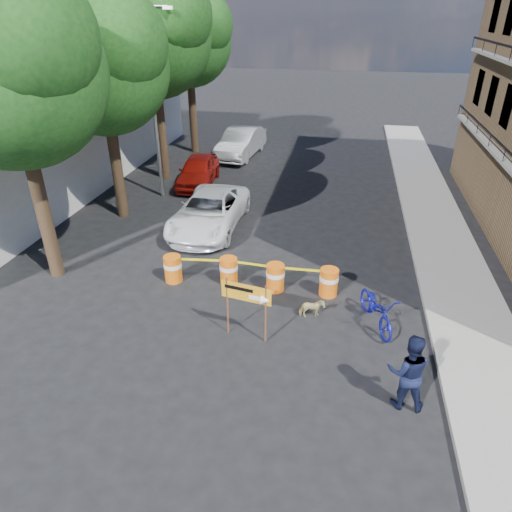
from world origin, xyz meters
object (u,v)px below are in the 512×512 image
at_px(sedan_silver, 241,143).
at_px(dog, 312,309).
at_px(barrel_far_left, 173,268).
at_px(barrel_mid_right, 275,277).
at_px(barrel_mid_left, 229,270).
at_px(suv_white, 209,212).
at_px(pedestrian, 408,372).
at_px(sedan_red, 198,171).
at_px(detour_sign, 252,299).
at_px(barrel_far_right, 329,282).
at_px(bicycle, 379,293).

bearing_deg(sedan_silver, dog, -64.09).
height_order(barrel_far_left, barrel_mid_right, same).
distance_m(barrel_mid_left, dog, 3.10).
bearing_deg(barrel_mid_right, barrel_far_left, -178.24).
xyz_separation_m(barrel_mid_left, suv_white, (-1.78, 3.91, 0.25)).
height_order(barrel_mid_left, sedan_silver, sedan_silver).
relative_size(pedestrian, sedan_red, 0.45).
relative_size(barrel_far_left, detour_sign, 0.51).
relative_size(barrel_mid_right, sedan_red, 0.22).
relative_size(detour_sign, sedan_red, 0.42).
xyz_separation_m(barrel_mid_right, suv_white, (-3.30, 4.03, 0.25)).
relative_size(barrel_mid_right, dog, 1.28).
bearing_deg(sedan_red, barrel_mid_right, -64.90).
xyz_separation_m(pedestrian, suv_white, (-6.85, 8.15, -0.23)).
distance_m(barrel_mid_left, barrel_mid_right, 1.53).
distance_m(detour_sign, sedan_red, 12.53).
xyz_separation_m(suv_white, sedan_red, (-2.00, 4.90, -0.01)).
height_order(barrel_mid_left, sedan_red, sedan_red).
bearing_deg(barrel_mid_left, detour_sign, -63.59).
distance_m(barrel_mid_right, barrel_far_right, 1.66).
relative_size(pedestrian, bicycle, 0.90).
relative_size(barrel_far_left, bicycle, 0.43).
height_order(barrel_mid_left, detour_sign, detour_sign).
relative_size(barrel_mid_left, suv_white, 0.17).
bearing_deg(detour_sign, barrel_mid_right, 95.01).
relative_size(barrel_mid_right, barrel_far_right, 1.00).
xyz_separation_m(barrel_mid_left, pedestrian, (5.08, -4.24, 0.47)).
relative_size(barrel_mid_left, sedan_silver, 0.18).
xyz_separation_m(bicycle, sedan_red, (-8.33, 10.17, -0.34)).
bearing_deg(detour_sign, bicycle, 31.39).
height_order(suv_white, sedan_silver, sedan_silver).
bearing_deg(barrel_far_right, barrel_mid_right, -178.54).
height_order(barrel_far_right, bicycle, bicycle).
height_order(bicycle, suv_white, bicycle).
bearing_deg(detour_sign, dog, 50.82).
bearing_deg(pedestrian, detour_sign, -22.36).
distance_m(barrel_mid_left, pedestrian, 6.63).
xyz_separation_m(barrel_far_right, suv_white, (-4.96, 3.98, 0.25)).
relative_size(barrel_mid_right, detour_sign, 0.51).
distance_m(barrel_far_right, detour_sign, 3.28).
relative_size(detour_sign, pedestrian, 0.94).
distance_m(barrel_mid_left, bicycle, 4.79).
bearing_deg(barrel_mid_right, sedan_red, 120.72).
height_order(detour_sign, sedan_silver, detour_sign).
height_order(pedestrian, dog, pedestrian).
height_order(barrel_mid_right, suv_white, suv_white).
distance_m(bicycle, sedan_red, 13.15).
xyz_separation_m(barrel_mid_left, bicycle, (4.56, -1.36, 0.58)).
relative_size(barrel_far_right, suv_white, 0.17).
distance_m(barrel_mid_right, detour_sign, 2.66).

